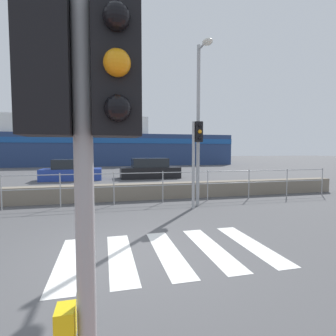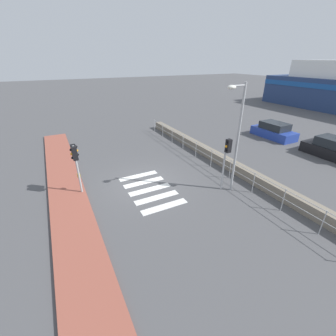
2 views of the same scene
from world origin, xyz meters
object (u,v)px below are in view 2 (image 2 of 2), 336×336
at_px(traffic_light_far, 226,154).
at_px(parked_car_blue, 274,131).
at_px(streetlamp, 236,128).
at_px(parked_car_black, 335,150).
at_px(traffic_light_near, 75,157).

height_order(traffic_light_far, parked_car_blue, traffic_light_far).
relative_size(traffic_light_far, streetlamp, 0.52).
height_order(streetlamp, parked_car_blue, streetlamp).
bearing_deg(parked_car_black, traffic_light_near, -101.02).
relative_size(traffic_light_near, parked_car_blue, 0.71).
relative_size(traffic_light_far, parked_car_blue, 0.76).
bearing_deg(parked_car_blue, traffic_light_near, -83.40).
distance_m(traffic_light_far, parked_car_blue, 11.46).
xyz_separation_m(traffic_light_near, parked_car_blue, (-1.97, 17.03, -1.54)).
relative_size(traffic_light_near, streetlamp, 0.49).
bearing_deg(streetlamp, traffic_light_far, -132.43).
bearing_deg(streetlamp, parked_car_blue, 118.26).
distance_m(parked_car_blue, parked_car_black, 5.29).
xyz_separation_m(traffic_light_far, parked_car_blue, (-5.12, 10.14, -1.57)).
relative_size(traffic_light_far, parked_car_black, 0.71).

